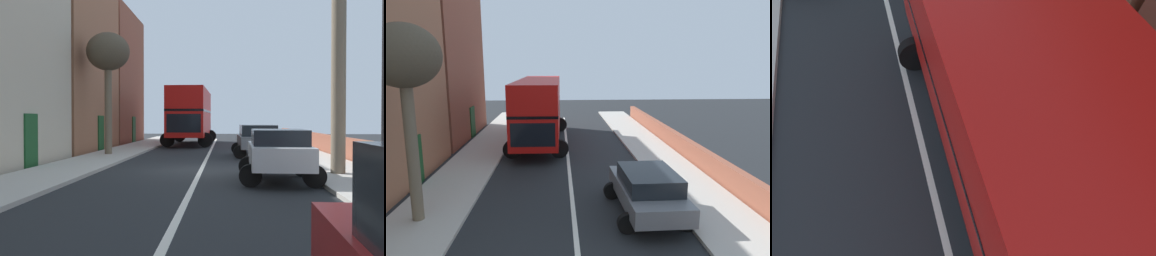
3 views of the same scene
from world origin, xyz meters
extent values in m
cube|color=#194C23|center=(-6.47, 9.60, 1.05)|extent=(0.08, 1.10, 2.10)
cube|color=brown|center=(-8.50, 19.20, 5.21)|extent=(4.00, 9.22, 10.42)
cube|color=#194C23|center=(-6.47, 19.20, 1.05)|extent=(0.08, 1.10, 2.10)
cube|color=red|center=(-1.70, 17.15, 1.55)|extent=(2.61, 10.71, 1.70)
cube|color=black|center=(-1.70, 17.15, 2.48)|extent=(2.64, 10.61, 0.16)
cube|color=red|center=(-1.70, 17.15, 3.31)|extent=(2.61, 10.71, 1.50)
cube|color=black|center=(-1.76, 11.83, 1.64)|extent=(2.20, 0.08, 1.19)
cylinder|color=black|center=(-0.46, 13.50, 0.50)|extent=(1.00, 0.31, 1.00)
cylinder|color=black|center=(-3.02, 13.53, 0.50)|extent=(1.00, 0.31, 1.00)
cylinder|color=black|center=(-0.38, 20.77, 0.50)|extent=(1.00, 0.31, 1.00)
cylinder|color=black|center=(-2.94, 20.79, 0.50)|extent=(1.00, 0.31, 1.00)
cube|color=slate|center=(2.50, 6.32, 0.77)|extent=(1.95, 4.37, 0.57)
cube|color=black|center=(2.50, 6.10, 1.32)|extent=(1.76, 2.42, 0.54)
cylinder|color=black|center=(1.52, 7.64, 0.32)|extent=(0.64, 0.23, 0.64)
cylinder|color=black|center=(3.42, 7.68, 0.32)|extent=(0.64, 0.23, 0.64)
cylinder|color=black|center=(1.58, 4.95, 0.32)|extent=(0.64, 0.23, 0.64)
cylinder|color=black|center=(3.48, 5.00, 0.32)|extent=(0.64, 0.23, 0.64)
cylinder|color=brown|center=(-5.08, 6.04, 2.51)|extent=(0.37, 0.37, 4.78)
ellipsoid|color=#4C4233|center=(-5.08, 6.04, 5.34)|extent=(2.21, 2.21, 1.93)
camera|label=1|loc=(0.92, -16.59, 1.88)|focal=42.18mm
camera|label=2|loc=(-0.47, -4.61, 5.17)|focal=31.98mm
camera|label=3|loc=(-0.02, 19.82, 6.26)|focal=26.87mm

